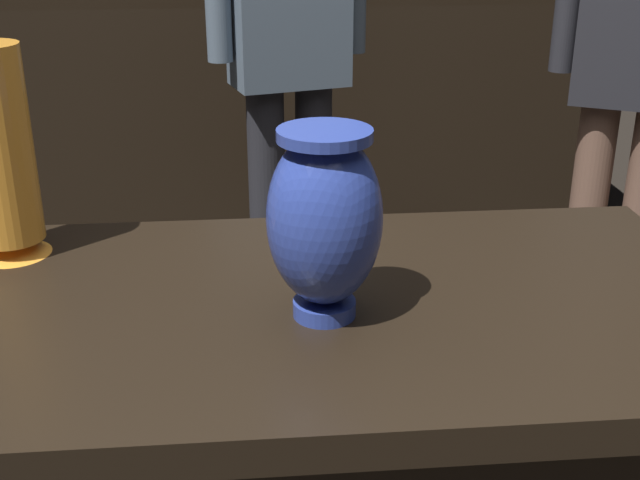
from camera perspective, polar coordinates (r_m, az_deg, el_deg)
The scene contains 4 objects.
back_display_shelf at distance 3.34m, azimuth -3.55°, elevation 8.40°, with size 2.60×0.40×0.99m.
vase_centerpiece at distance 1.07m, azimuth 0.31°, elevation 1.50°, with size 0.15×0.15×0.26m.
visitor_center_back at distance 2.39m, azimuth -2.20°, elevation 14.40°, with size 0.45×0.26×1.66m.
visitor_near_right at distance 2.48m, azimuth 21.11°, elevation 12.07°, with size 0.42×0.31×1.58m.
Camera 1 is at (-0.09, -1.04, 1.33)m, focal length 46.30 mm.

